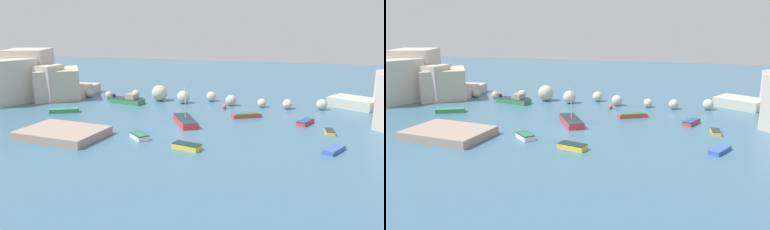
# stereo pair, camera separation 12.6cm
# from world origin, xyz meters

# --- Properties ---
(cove_water) EXTENTS (160.00, 160.00, 0.00)m
(cove_water) POSITION_xyz_m (0.00, 0.00, 0.00)
(cove_water) COLOR #3E6985
(cove_water) RESTS_ON ground
(cliff_headland_left) EXTENTS (19.66, 17.48, 8.22)m
(cliff_headland_left) POSITION_xyz_m (-31.32, 12.45, 3.17)
(cliff_headland_left) COLOR beige
(cliff_headland_left) RESTS_ON ground
(rock_breakwater) EXTENTS (39.90, 4.54, 2.58)m
(rock_breakwater) POSITION_xyz_m (-3.45, 15.88, 0.98)
(rock_breakwater) COLOR beige
(rock_breakwater) RESTS_ON ground
(stone_dock) EXTENTS (9.94, 7.61, 0.94)m
(stone_dock) POSITION_xyz_m (-12.74, -6.16, 0.47)
(stone_dock) COLOR tan
(stone_dock) RESTS_ON ground
(channel_buoy) EXTENTS (0.67, 0.67, 0.67)m
(channel_buoy) POSITION_xyz_m (2.68, 12.86, 0.33)
(channel_buoy) COLOR #E04C28
(channel_buoy) RESTS_ON cove_water
(moored_boat_0) EXTENTS (5.85, 3.12, 1.61)m
(moored_boat_0) POSITION_xyz_m (-13.08, 12.79, 0.54)
(moored_boat_0) COLOR #348354
(moored_boat_0) RESTS_ON cove_water
(moored_boat_1) EXTENTS (4.62, 6.08, 5.16)m
(moored_boat_1) POSITION_xyz_m (-0.59, 2.85, 0.42)
(moored_boat_1) COLOR #CD343B
(moored_boat_1) RESTS_ON cove_water
(moored_boat_2) EXTENTS (1.16, 2.28, 0.46)m
(moored_boat_2) POSITION_xyz_m (17.16, 3.30, 0.23)
(moored_boat_2) COLOR yellow
(moored_boat_2) RESTS_ON cove_water
(moored_boat_3) EXTENTS (2.47, 3.31, 0.43)m
(moored_boat_3) POSITION_xyz_m (17.18, -3.43, 0.21)
(moored_boat_3) COLOR #3A5EB4
(moored_boat_3) RESTS_ON cove_water
(moored_boat_4) EXTENTS (4.14, 2.98, 0.62)m
(moored_boat_4) POSITION_xyz_m (6.56, 8.56, 0.30)
(moored_boat_4) COLOR #BE4136
(moored_boat_4) RESTS_ON cove_water
(moored_boat_5) EXTENTS (2.35, 3.25, 0.53)m
(moored_boat_5) POSITION_xyz_m (14.39, 6.98, 0.28)
(moored_boat_5) COLOR #CC3E3C
(moored_boat_5) RESTS_ON cove_water
(moored_boat_6) EXTENTS (4.26, 3.00, 0.60)m
(moored_boat_6) POSITION_xyz_m (-19.42, 4.49, 0.30)
(moored_boat_6) COLOR #398755
(moored_boat_6) RESTS_ON cove_water
(moored_boat_7) EXTENTS (3.26, 2.10, 0.60)m
(moored_boat_7) POSITION_xyz_m (2.28, -6.58, 0.30)
(moored_boat_7) COLOR yellow
(moored_boat_7) RESTS_ON cove_water
(moored_boat_8) EXTENTS (2.78, 2.71, 0.60)m
(moored_boat_8) POSITION_xyz_m (-3.88, -4.53, 0.31)
(moored_boat_8) COLOR silver
(moored_boat_8) RESTS_ON cove_water
(moored_boat_9) EXTENTS (2.35, 3.10, 0.50)m
(moored_boat_9) POSITION_xyz_m (-10.61, -7.68, 0.25)
(moored_boat_9) COLOR white
(moored_boat_9) RESTS_ON cove_water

